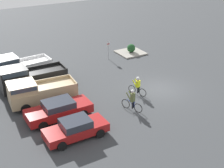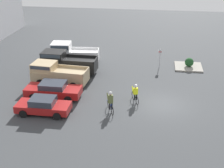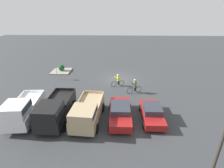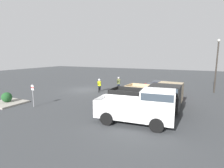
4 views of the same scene
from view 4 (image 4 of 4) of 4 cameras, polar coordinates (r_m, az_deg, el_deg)
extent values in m
plane|color=#383A3D|center=(23.59, -8.80, -1.86)|extent=(80.00, 80.00, 0.00)
cube|color=maroon|center=(22.68, 15.41, -1.11)|extent=(1.71, 4.23, 0.57)
cube|color=#2D333D|center=(22.59, 15.47, 0.23)|extent=(1.54, 1.91, 0.51)
cylinder|color=black|center=(23.38, 19.02, -1.58)|extent=(0.18, 0.62, 0.62)
cylinder|color=black|center=(21.72, 18.52, -2.36)|extent=(0.18, 0.62, 0.62)
cylinder|color=black|center=(23.80, 12.53, -1.11)|extent=(0.18, 0.62, 0.62)
cylinder|color=black|center=(22.17, 11.56, -1.83)|extent=(0.18, 0.62, 0.62)
cube|color=maroon|center=(19.95, 14.26, -2.27)|extent=(1.85, 4.80, 0.67)
cube|color=#2D333D|center=(19.84, 14.32, -0.67)|extent=(1.66, 2.16, 0.46)
cylinder|color=black|center=(20.68, 18.89, -2.88)|extent=(0.18, 0.67, 0.67)
cylinder|color=black|center=(18.89, 18.27, -3.97)|extent=(0.18, 0.67, 0.67)
cylinder|color=black|center=(21.20, 10.64, -2.24)|extent=(0.18, 0.67, 0.67)
cylinder|color=black|center=(19.47, 9.27, -3.23)|extent=(0.18, 0.67, 0.67)
cube|color=tan|center=(17.17, 13.19, -3.27)|extent=(2.44, 5.33, 1.02)
cube|color=tan|center=(16.65, 18.44, -0.89)|extent=(2.05, 2.21, 0.70)
cube|color=#333D47|center=(16.62, 18.47, -0.37)|extent=(2.09, 2.05, 0.31)
cube|color=tan|center=(18.28, 11.03, -0.42)|extent=(0.31, 3.11, 0.25)
cube|color=tan|center=(16.44, 8.81, -1.43)|extent=(0.31, 3.11, 0.25)
cube|color=tan|center=(17.91, 5.40, -0.49)|extent=(2.06, 0.23, 0.25)
cylinder|color=black|center=(17.89, 19.04, -4.58)|extent=(0.28, 0.78, 0.77)
cylinder|color=black|center=(15.93, 17.65, -6.18)|extent=(0.28, 0.78, 0.77)
cylinder|color=black|center=(18.71, 9.30, -3.59)|extent=(0.28, 0.78, 0.77)
cylinder|color=black|center=(16.85, 6.85, -4.97)|extent=(0.28, 0.78, 0.77)
cube|color=black|center=(14.53, 10.24, -5.14)|extent=(2.12, 5.58, 1.09)
cube|color=black|center=(13.98, 16.92, -2.01)|extent=(1.90, 2.25, 0.80)
cube|color=#333D47|center=(13.95, 16.95, -1.30)|extent=(1.96, 2.07, 0.35)
cube|color=black|center=(15.62, 7.40, -1.54)|extent=(0.14, 3.33, 0.25)
cube|color=black|center=(13.82, 4.76, -2.91)|extent=(0.14, 3.33, 0.25)
cube|color=black|center=(15.34, 0.46, -1.66)|extent=(2.03, 0.11, 0.25)
cylinder|color=black|center=(15.28, 17.50, -6.67)|extent=(0.23, 0.85, 0.85)
cylinder|color=black|center=(13.36, 16.13, -8.91)|extent=(0.23, 0.85, 0.85)
cylinder|color=black|center=(16.11, 5.29, -5.45)|extent=(0.23, 0.85, 0.85)
cylinder|color=black|center=(14.31, 2.35, -7.32)|extent=(0.23, 0.85, 0.85)
cube|color=white|center=(11.93, 7.20, -8.53)|extent=(2.45, 5.28, 0.97)
cube|color=white|center=(11.44, 14.85, -4.40)|extent=(2.02, 2.21, 1.01)
cube|color=#333D47|center=(11.39, 14.89, -3.31)|extent=(2.06, 2.05, 0.44)
cube|color=white|center=(12.91, 3.78, -4.29)|extent=(0.36, 3.07, 0.25)
cube|color=white|center=(11.14, 0.97, -6.47)|extent=(0.36, 3.07, 0.25)
cube|color=white|center=(12.54, -4.07, -4.70)|extent=(2.00, 0.26, 0.25)
cylinder|color=black|center=(12.79, 15.24, -9.65)|extent=(0.30, 0.88, 0.86)
cylinder|color=black|center=(10.92, 14.29, -12.95)|extent=(0.30, 0.88, 0.86)
cylinder|color=black|center=(13.39, 1.44, -8.45)|extent=(0.30, 0.88, 0.86)
cylinder|color=black|center=(11.62, -1.78, -11.27)|extent=(0.30, 0.88, 0.86)
torus|color=black|center=(21.68, -4.29, -1.86)|extent=(0.68, 0.32, 0.71)
torus|color=black|center=(22.72, -3.98, -1.35)|extent=(0.68, 0.32, 0.71)
cylinder|color=#2D5133|center=(22.17, -4.14, -1.16)|extent=(0.52, 0.25, 0.38)
cylinder|color=#2D5133|center=(22.13, -4.14, -0.65)|extent=(0.55, 0.26, 0.04)
cylinder|color=#2D5133|center=(22.35, -4.08, -1.07)|extent=(0.05, 0.05, 0.35)
cylinder|color=#2D5133|center=(21.74, -4.26, -0.77)|extent=(0.20, 0.43, 0.02)
cylinder|color=black|center=(22.27, -3.87, -1.21)|extent=(0.16, 0.16, 0.53)
cylinder|color=black|center=(22.29, -4.33, -1.21)|extent=(0.16, 0.16, 0.53)
cube|color=yellow|center=(22.13, -4.14, 0.15)|extent=(0.36, 0.42, 0.56)
cylinder|color=yellow|center=(21.91, -3.76, 0.06)|extent=(0.51, 0.28, 0.61)
cylinder|color=yellow|center=(21.95, -4.64, 0.06)|extent=(0.51, 0.28, 0.61)
sphere|color=tan|center=(22.05, -4.16, 1.19)|extent=(0.26, 0.26, 0.26)
sphere|color=silver|center=(22.04, -4.16, 1.35)|extent=(0.29, 0.29, 0.29)
torus|color=black|center=(22.54, 2.16, -1.37)|extent=(0.71, 0.34, 0.75)
torus|color=black|center=(23.66, 2.17, -0.86)|extent=(0.71, 0.34, 0.75)
cylinder|color=#233D9E|center=(23.07, 2.17, -0.66)|extent=(0.56, 0.26, 0.40)
cylinder|color=#233D9E|center=(23.03, 2.17, -0.14)|extent=(0.59, 0.28, 0.04)
cylinder|color=#233D9E|center=(23.26, 2.17, -0.57)|extent=(0.05, 0.05, 0.37)
cylinder|color=#233D9E|center=(22.60, 2.17, -0.25)|extent=(0.20, 0.43, 0.02)
cylinder|color=black|center=(23.19, 2.39, -0.72)|extent=(0.16, 0.16, 0.56)
cylinder|color=black|center=(23.19, 1.95, -0.72)|extent=(0.16, 0.16, 0.56)
cube|color=#5B6638|center=(23.03, 2.18, 0.77)|extent=(0.36, 0.42, 0.68)
cylinder|color=#5B6638|center=(22.80, 2.60, 0.69)|extent=(0.55, 0.30, 0.73)
cylinder|color=#5B6638|center=(22.81, 1.75, 0.70)|extent=(0.55, 0.30, 0.73)
sphere|color=tan|center=(22.94, 2.18, 1.88)|extent=(0.22, 0.22, 0.22)
sphere|color=silver|center=(22.93, 2.19, 2.02)|extent=(0.25, 0.25, 0.25)
cylinder|color=#9E9EA3|center=(16.91, -24.39, -3.45)|extent=(0.06, 0.06, 2.06)
cube|color=white|center=(16.78, -24.55, -1.10)|extent=(0.02, 0.30, 0.45)
cube|color=red|center=(16.78, -24.55, -1.10)|extent=(0.03, 0.30, 0.10)
cylinder|color=#2D2823|center=(24.45, 30.90, 4.56)|extent=(0.16, 0.16, 6.12)
sphere|color=#B2B2A8|center=(24.46, 31.53, 12.00)|extent=(0.36, 0.36, 0.36)
cube|color=gray|center=(19.36, -31.05, -5.32)|extent=(2.78, 2.88, 0.15)
sphere|color=#1E4C23|center=(19.30, -31.14, -3.72)|extent=(0.93, 0.93, 0.93)
camera|label=1|loc=(38.96, 30.91, 19.39)|focal=50.00mm
camera|label=2|loc=(44.96, 9.70, 19.22)|focal=50.00mm
camera|label=3|loc=(21.68, 53.94, 18.33)|focal=28.00mm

